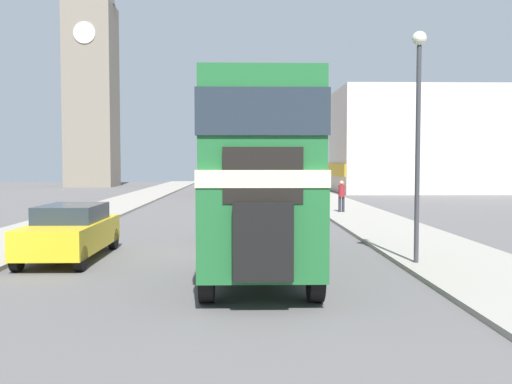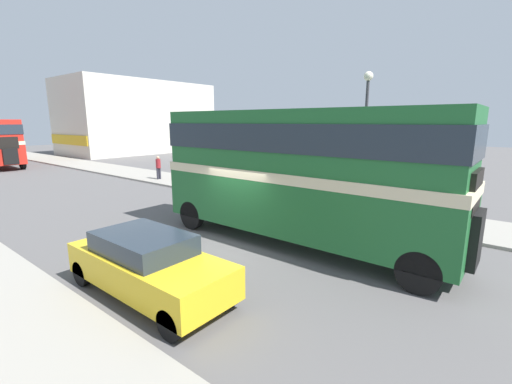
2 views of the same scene
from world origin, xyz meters
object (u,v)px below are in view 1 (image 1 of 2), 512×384
(bus_distant, at_px, (245,164))
(church_tower, at_px, (91,33))
(street_lamp, at_px, (418,112))
(car_parked_near, at_px, (71,231))
(pedestrian_walking, at_px, (342,194))
(double_decker_bus, at_px, (256,164))

(bus_distant, height_order, church_tower, church_tower)
(street_lamp, xyz_separation_m, church_tower, (-20.91, 48.72, 12.78))
(car_parked_near, height_order, street_lamp, street_lamp)
(bus_distant, xyz_separation_m, pedestrian_walking, (4.89, -17.94, -1.49))
(pedestrian_walking, bearing_deg, bus_distant, 105.24)
(car_parked_near, bearing_deg, bus_distant, 80.92)
(double_decker_bus, bearing_deg, pedestrian_walking, 71.53)
(pedestrian_walking, bearing_deg, church_tower, 122.49)
(church_tower, bearing_deg, car_parked_near, -76.11)
(bus_distant, height_order, street_lamp, street_lamp)
(bus_distant, bearing_deg, street_lamp, -82.66)
(bus_distant, relative_size, church_tower, 0.29)
(double_decker_bus, bearing_deg, car_parked_near, 170.23)
(pedestrian_walking, height_order, street_lamp, street_lamp)
(double_decker_bus, xyz_separation_m, car_parked_near, (-5.13, 0.88, -1.85))
(bus_distant, xyz_separation_m, car_parked_near, (-5.00, -31.32, -1.74))
(bus_distant, relative_size, street_lamp, 1.61)
(pedestrian_walking, bearing_deg, double_decker_bus, -108.47)
(bus_distant, relative_size, car_parked_near, 2.11)
(double_decker_bus, bearing_deg, church_tower, 109.25)
(pedestrian_walking, distance_m, church_tower, 43.13)
(street_lamp, bearing_deg, car_parked_near, 170.99)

